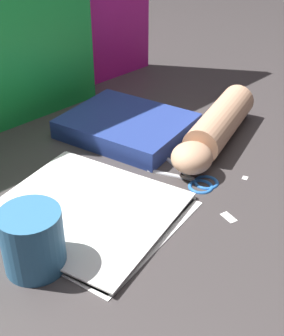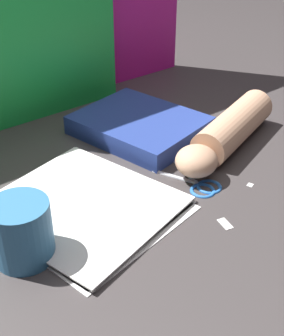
{
  "view_description": "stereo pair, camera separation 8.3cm",
  "coord_description": "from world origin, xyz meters",
  "px_view_note": "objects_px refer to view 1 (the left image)",
  "views": [
    {
      "loc": [
        -0.61,
        -0.4,
        0.51
      ],
      "look_at": [
        -0.03,
        -0.0,
        0.06
      ],
      "focal_mm": 50.0,
      "sensor_mm": 36.0,
      "label": 1
    },
    {
      "loc": [
        -0.56,
        -0.47,
        0.51
      ],
      "look_at": [
        -0.03,
        -0.0,
        0.06
      ],
      "focal_mm": 50.0,
      "sensor_mm": 36.0,
      "label": 2
    }
  ],
  "objects_px": {
    "hand_forearm": "(215,128)",
    "mug": "(33,240)",
    "scissors": "(194,179)",
    "book_closed": "(127,126)",
    "paper_stack": "(85,210)"
  },
  "relations": [
    {
      "from": "book_closed",
      "to": "hand_forearm",
      "type": "bearing_deg",
      "value": -68.11
    },
    {
      "from": "book_closed",
      "to": "mug",
      "type": "relative_size",
      "value": 2.76
    },
    {
      "from": "book_closed",
      "to": "hand_forearm",
      "type": "distance_m",
      "value": 0.2
    },
    {
      "from": "hand_forearm",
      "to": "book_closed",
      "type": "bearing_deg",
      "value": 111.89
    },
    {
      "from": "scissors",
      "to": "paper_stack",
      "type": "bearing_deg",
      "value": 151.46
    },
    {
      "from": "book_closed",
      "to": "hand_forearm",
      "type": "relative_size",
      "value": 0.78
    },
    {
      "from": "mug",
      "to": "paper_stack",
      "type": "bearing_deg",
      "value": 9.7
    },
    {
      "from": "book_closed",
      "to": "mug",
      "type": "height_order",
      "value": "mug"
    },
    {
      "from": "scissors",
      "to": "hand_forearm",
      "type": "height_order",
      "value": "hand_forearm"
    },
    {
      "from": "hand_forearm",
      "to": "scissors",
      "type": "bearing_deg",
      "value": -166.73
    },
    {
      "from": "book_closed",
      "to": "paper_stack",
      "type": "bearing_deg",
      "value": -157.85
    },
    {
      "from": "hand_forearm",
      "to": "mug",
      "type": "distance_m",
      "value": 0.49
    },
    {
      "from": "book_closed",
      "to": "hand_forearm",
      "type": "height_order",
      "value": "hand_forearm"
    },
    {
      "from": "hand_forearm",
      "to": "mug",
      "type": "relative_size",
      "value": 3.55
    },
    {
      "from": "book_closed",
      "to": "scissors",
      "type": "distance_m",
      "value": 0.23
    }
  ]
}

